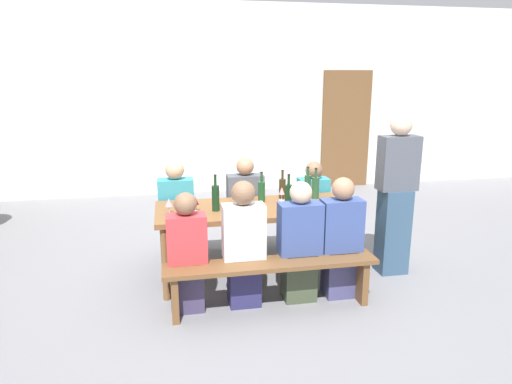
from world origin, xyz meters
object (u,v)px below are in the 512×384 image
object	(u,v)px
tasting_table	(256,214)
wine_bottle_3	(282,188)
wine_bottle_5	(262,191)
wine_glass_1	(169,203)
standing_host	(396,198)
wine_glass_0	(302,198)
wine_bottle_4	(216,197)
wooden_door	(346,130)
seated_guest_near_3	(341,240)
wine_bottle_0	(315,187)
seated_guest_far_2	(313,210)
bench_near	(271,272)
seated_guest_far_1	(245,211)
wine_bottle_1	(308,185)
wine_bottle_2	(288,196)
seated_guest_near_1	(244,246)
seated_guest_near_0	(187,255)
wine_glass_2	(195,201)
seated_guest_near_2	(300,245)
seated_guest_far_0	(177,215)
wine_glass_3	(282,191)
bench_far	(244,223)

from	to	relation	value
tasting_table	wine_bottle_3	bearing A→B (deg)	38.89
wine_bottle_5	wine_glass_1	distance (m)	0.98
standing_host	wine_glass_0	bearing A→B (deg)	2.80
wine_bottle_4	wooden_door	bearing A→B (deg)	52.73
seated_guest_near_3	standing_host	distance (m)	0.87
wine_bottle_0	seated_guest_far_2	size ratio (longest dim) A/B	0.31
wooden_door	wine_bottle_5	distance (m)	4.11
bench_near	seated_guest_far_1	size ratio (longest dim) A/B	1.63
wine_bottle_1	seated_guest_far_1	distance (m)	0.76
wine_bottle_2	seated_guest_near_1	xyz separation A→B (m)	(-0.51, -0.39, -0.33)
seated_guest_near_0	standing_host	distance (m)	2.19
wine_glass_2	seated_guest_near_2	xyz separation A→B (m)	(0.90, -0.49, -0.32)
wine_bottle_5	seated_guest_far_0	bearing A→B (deg)	156.73
wine_bottle_2	seated_guest_far_2	distance (m)	0.93
seated_guest_near_3	wine_glass_1	bearing A→B (deg)	73.57
wooden_door	tasting_table	xyz separation A→B (m)	(-2.37, -3.59, -0.38)
wine_bottle_3	seated_guest_near_2	distance (m)	0.89
bench_near	wine_glass_0	size ratio (longest dim) A/B	11.24
wooden_door	bench_near	bearing A→B (deg)	-118.94
wine_glass_3	bench_near	bearing A→B (deg)	-109.47
bench_far	seated_guest_near_3	xyz separation A→B (m)	(0.69, -1.25, 0.19)
wine_bottle_2	bench_near	bearing A→B (deg)	-118.14
wine_bottle_1	seated_guest_far_1	xyz separation A→B (m)	(-0.65, 0.23, -0.33)
bench_far	wine_bottle_1	xyz separation A→B (m)	(0.63, -0.38, 0.52)
seated_guest_near_0	seated_guest_far_1	size ratio (longest dim) A/B	0.93
wine_bottle_4	standing_host	size ratio (longest dim) A/B	0.22
wine_bottle_2	wine_glass_3	distance (m)	0.33
wine_bottle_0	standing_host	world-z (taller)	standing_host
bench_far	wine_glass_0	size ratio (longest dim) A/B	11.24
bench_far	wine_glass_1	size ratio (longest dim) A/B	12.30
wine_bottle_1	wine_glass_0	bearing A→B (deg)	-112.69
seated_guest_near_0	standing_host	world-z (taller)	standing_host
bench_near	wine_bottle_5	bearing A→B (deg)	83.95
wine_glass_3	standing_host	world-z (taller)	standing_host
bench_far	seated_guest_near_1	world-z (taller)	seated_guest_near_1
wine_bottle_3	seated_guest_far_1	size ratio (longest dim) A/B	0.26
wine_bottle_4	wine_bottle_2	bearing A→B (deg)	-7.48
bench_far	seated_guest_near_1	bearing A→B (deg)	-99.93
wooden_door	wine_bottle_4	size ratio (longest dim) A/B	5.89
wine_glass_0	seated_guest_far_1	distance (m)	0.93
tasting_table	wine_bottle_0	xyz separation A→B (m)	(0.68, 0.19, 0.20)
bench_near	standing_host	bearing A→B (deg)	20.98
wine_glass_2	wine_bottle_3	bearing A→B (deg)	19.20
wine_glass_1	wine_bottle_0	bearing A→B (deg)	10.44
seated_guest_near_0	seated_guest_far_2	world-z (taller)	seated_guest_far_2
wine_glass_2	seated_guest_near_2	distance (m)	1.08
standing_host	seated_guest_near_2	bearing A→B (deg)	19.33
seated_guest_near_1	seated_guest_near_3	distance (m)	0.91
seated_guest_near_2	seated_guest_near_3	size ratio (longest dim) A/B	0.98
wine_bottle_5	seated_guest_near_1	size ratio (longest dim) A/B	0.27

